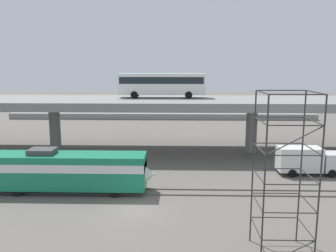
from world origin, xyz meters
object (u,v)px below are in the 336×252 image
at_px(train_locomotive, 77,169).
at_px(parked_car_5, 56,106).
at_px(parked_car_0, 193,106).
at_px(parked_car_4, 281,108).
at_px(parked_car_2, 121,107).
at_px(parked_car_1, 162,107).
at_px(transit_bus_on_overpass, 162,83).
at_px(scaffolding_tower, 285,171).
at_px(service_truck_west, 307,160).
at_px(parked_car_3, 75,107).

bearing_deg(train_locomotive, parked_car_5, 111.10).
relative_size(parked_car_0, parked_car_4, 1.13).
bearing_deg(parked_car_2, parked_car_1, -2.67).
xyz_separation_m(transit_bus_on_overpass, parked_car_0, (5.80, 35.44, -7.31)).
distance_m(scaffolding_tower, parked_car_5, 73.24).
distance_m(scaffolding_tower, parked_car_4, 62.94).
height_order(service_truck_west, parked_car_3, service_truck_west).
height_order(parked_car_3, parked_car_5, same).
distance_m(scaffolding_tower, parked_car_1, 62.37).
bearing_deg(parked_car_4, train_locomotive, 56.10).
bearing_deg(transit_bus_on_overpass, parked_car_0, 80.71).
bearing_deg(parked_car_5, scaffolding_tower, 119.85).
height_order(scaffolding_tower, parked_car_3, scaffolding_tower).
xyz_separation_m(transit_bus_on_overpass, scaffolding_tower, (8.81, -28.26, -3.89)).
bearing_deg(parked_car_5, train_locomotive, 111.10).
xyz_separation_m(transit_bus_on_overpass, parked_car_5, (-27.61, 35.19, -7.31)).
height_order(transit_bus_on_overpass, parked_car_3, transit_bus_on_overpass).
relative_size(parked_car_1, parked_car_3, 1.01).
bearing_deg(parked_car_5, parked_car_1, 175.61).
bearing_deg(parked_car_4, parked_car_0, -9.21).
height_order(parked_car_0, parked_car_3, same).
xyz_separation_m(parked_car_0, parked_car_2, (-17.18, -1.80, -0.00)).
height_order(transit_bus_on_overpass, scaffolding_tower, transit_bus_on_overpass).
height_order(scaffolding_tower, parked_car_1, scaffolding_tower).
xyz_separation_m(train_locomotive, parked_car_5, (-20.36, 52.76, -0.11)).
bearing_deg(parked_car_5, parked_car_3, 154.10).
bearing_deg(scaffolding_tower, parked_car_3, 116.90).
relative_size(scaffolding_tower, parked_car_1, 2.22).
xyz_separation_m(train_locomotive, parked_car_4, (33.40, 49.71, -0.11)).
bearing_deg(parked_car_0, parked_car_1, 17.48).
xyz_separation_m(parked_car_2, parked_car_4, (37.54, -1.50, -0.00)).
bearing_deg(parked_car_4, scaffolding_tower, 73.97).
bearing_deg(parked_car_4, parked_car_3, -0.40).
xyz_separation_m(parked_car_1, parked_car_4, (27.55, -1.04, -0.00)).
relative_size(parked_car_2, parked_car_3, 0.89).
bearing_deg(parked_car_2, parked_car_0, 5.98).
bearing_deg(train_locomotive, parked_car_0, 76.18).
relative_size(train_locomotive, parked_car_5, 3.30).
height_order(train_locomotive, transit_bus_on_overpass, transit_bus_on_overpass).
bearing_deg(parked_car_4, parked_car_1, -2.16).
bearing_deg(parked_car_4, parked_car_2, -2.30).
xyz_separation_m(parked_car_0, parked_car_1, (-7.18, -2.26, 0.00)).
relative_size(train_locomotive, parked_car_4, 3.85).
bearing_deg(transit_bus_on_overpass, parked_car_3, 124.13).
bearing_deg(parked_car_1, scaffolding_tower, 99.42).
height_order(train_locomotive, parked_car_4, train_locomotive).
distance_m(service_truck_west, parked_car_1, 48.10).
xyz_separation_m(service_truck_west, parked_car_3, (-38.46, 43.97, 0.45)).
height_order(parked_car_0, parked_car_1, same).
distance_m(train_locomotive, service_truck_west, 24.47).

